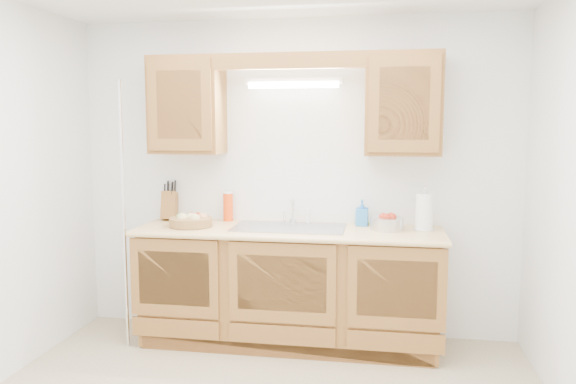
% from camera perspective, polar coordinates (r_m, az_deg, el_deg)
% --- Properties ---
extents(room, '(3.52, 3.50, 2.50)m').
position_cam_1_polar(room, '(3.03, -3.61, -1.25)').
color(room, '#C5B48E').
rests_on(room, ground).
extents(base_cabinets, '(2.20, 0.60, 0.86)m').
position_cam_1_polar(base_cabinets, '(4.35, 0.09, -9.65)').
color(base_cabinets, brown).
rests_on(base_cabinets, ground).
extents(countertop, '(2.30, 0.63, 0.04)m').
position_cam_1_polar(countertop, '(4.23, 0.06, -3.99)').
color(countertop, '#E4BB78').
rests_on(countertop, base_cabinets).
extents(upper_cabinet_left, '(0.55, 0.33, 0.75)m').
position_cam_1_polar(upper_cabinet_left, '(4.51, -10.19, 8.63)').
color(upper_cabinet_left, brown).
rests_on(upper_cabinet_left, room).
extents(upper_cabinet_right, '(0.55, 0.33, 0.75)m').
position_cam_1_polar(upper_cabinet_right, '(4.26, 11.62, 8.72)').
color(upper_cabinet_right, brown).
rests_on(upper_cabinet_right, room).
extents(valance, '(2.20, 0.05, 0.12)m').
position_cam_1_polar(valance, '(4.19, 0.08, 13.21)').
color(valance, brown).
rests_on(valance, room).
extents(fluorescent_fixture, '(0.76, 0.08, 0.08)m').
position_cam_1_polar(fluorescent_fixture, '(4.40, 0.57, 11.03)').
color(fluorescent_fixture, white).
rests_on(fluorescent_fixture, room).
extents(sink, '(0.84, 0.46, 0.36)m').
position_cam_1_polar(sink, '(4.26, 0.11, -4.62)').
color(sink, '#9E9EA3').
rests_on(sink, countertop).
extents(wire_shelf_pole, '(0.03, 0.03, 2.00)m').
position_cam_1_polar(wire_shelf_pole, '(4.34, -16.35, -2.39)').
color(wire_shelf_pole, silver).
rests_on(wire_shelf_pole, ground).
extents(outlet_plate, '(0.08, 0.01, 0.12)m').
position_cam_1_polar(outlet_plate, '(4.45, 12.89, -0.12)').
color(outlet_plate, white).
rests_on(outlet_plate, room).
extents(fruit_basket, '(0.39, 0.39, 0.10)m').
position_cam_1_polar(fruit_basket, '(4.37, -9.82, -2.87)').
color(fruit_basket, olive).
rests_on(fruit_basket, countertop).
extents(knife_block, '(0.14, 0.20, 0.33)m').
position_cam_1_polar(knife_block, '(4.71, -11.93, -1.32)').
color(knife_block, brown).
rests_on(knife_block, countertop).
extents(orange_canister, '(0.08, 0.08, 0.24)m').
position_cam_1_polar(orange_canister, '(4.57, -6.11, -1.46)').
color(orange_canister, '#FC480E').
rests_on(orange_canister, countertop).
extents(soap_bottle, '(0.10, 0.10, 0.20)m').
position_cam_1_polar(soap_bottle, '(4.37, 7.53, -2.10)').
color(soap_bottle, '#2A7CD3').
rests_on(soap_bottle, countertop).
extents(sponge, '(0.11, 0.08, 0.02)m').
position_cam_1_polar(sponge, '(4.43, 7.53, -3.20)').
color(sponge, '#CC333F').
rests_on(sponge, countertop).
extents(paper_towel, '(0.16, 0.16, 0.33)m').
position_cam_1_polar(paper_towel, '(4.25, 13.69, -2.01)').
color(paper_towel, silver).
rests_on(paper_towel, countertop).
extents(apple_bowl, '(0.28, 0.28, 0.13)m').
position_cam_1_polar(apple_bowl, '(4.23, 10.05, -3.06)').
color(apple_bowl, silver).
rests_on(apple_bowl, countertop).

